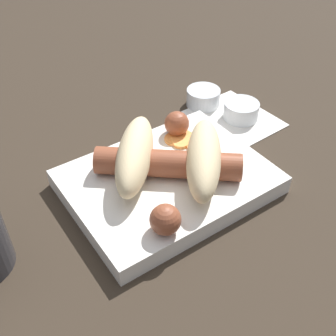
# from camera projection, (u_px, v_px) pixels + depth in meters

# --- Properties ---
(ground_plane) EXTENTS (3.00, 3.00, 0.00)m
(ground_plane) POSITION_uv_depth(u_px,v_px,m) (168.00, 189.00, 0.52)
(ground_plane) COLOR #33281E
(food_tray) EXTENTS (0.24, 0.18, 0.02)m
(food_tray) POSITION_uv_depth(u_px,v_px,m) (168.00, 182.00, 0.52)
(food_tray) COLOR silver
(food_tray) RESTS_ON ground_plane
(bread_roll) EXTENTS (0.18, 0.19, 0.05)m
(bread_roll) POSITION_uv_depth(u_px,v_px,m) (169.00, 156.00, 0.49)
(bread_roll) COLOR beige
(bread_roll) RESTS_ON food_tray
(sausage) EXTENTS (0.15, 0.17, 0.03)m
(sausage) POSITION_uv_depth(u_px,v_px,m) (172.00, 165.00, 0.49)
(sausage) COLOR brown
(sausage) RESTS_ON food_tray
(pickled_veggies) EXTENTS (0.05, 0.06, 0.00)m
(pickled_veggies) POSITION_uv_depth(u_px,v_px,m) (184.00, 141.00, 0.56)
(pickled_veggies) COLOR #F99E4C
(pickled_veggies) RESTS_ON food_tray
(napkin) EXTENTS (0.13, 0.13, 0.00)m
(napkin) POSITION_uv_depth(u_px,v_px,m) (229.00, 120.00, 0.63)
(napkin) COLOR white
(napkin) RESTS_ON ground_plane
(condiment_cup_near) EXTENTS (0.05, 0.05, 0.03)m
(condiment_cup_near) POSITION_uv_depth(u_px,v_px,m) (241.00, 112.00, 0.63)
(condiment_cup_near) COLOR silver
(condiment_cup_near) RESTS_ON ground_plane
(condiment_cup_far) EXTENTS (0.05, 0.05, 0.03)m
(condiment_cup_far) POSITION_uv_depth(u_px,v_px,m) (203.00, 98.00, 0.66)
(condiment_cup_far) COLOR silver
(condiment_cup_far) RESTS_ON ground_plane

